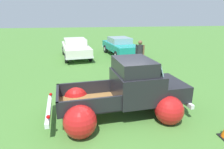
% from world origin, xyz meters
% --- Properties ---
extents(ground_plane, '(80.00, 80.00, 0.00)m').
position_xyz_m(ground_plane, '(0.00, 0.00, 0.00)').
color(ground_plane, '#477A33').
extents(vintage_pickup_truck, '(4.79, 3.14, 1.96)m').
position_xyz_m(vintage_pickup_truck, '(0.39, 0.04, 0.76)').
color(vintage_pickup_truck, black).
rests_on(vintage_pickup_truck, ground).
extents(show_car_0, '(2.52, 4.82, 1.43)m').
position_xyz_m(show_car_0, '(-1.68, 9.15, 0.78)').
color(show_car_0, black).
rests_on(show_car_0, ground).
extents(show_car_1, '(2.57, 4.62, 1.43)m').
position_xyz_m(show_car_1, '(1.85, 9.47, 0.78)').
color(show_car_1, black).
rests_on(show_car_1, ground).
extents(spectator_0, '(0.51, 0.46, 1.83)m').
position_xyz_m(spectator_0, '(2.17, 4.94, 1.06)').
color(spectator_0, '#4C4742').
rests_on(spectator_0, ground).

